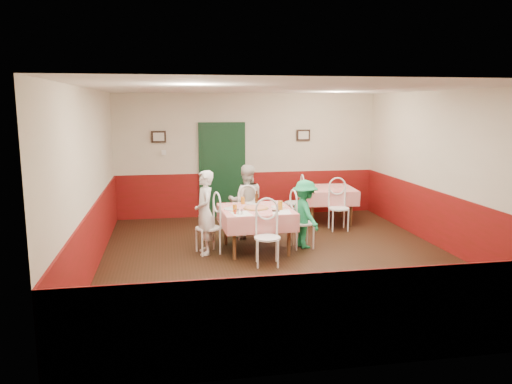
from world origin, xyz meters
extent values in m
plane|color=black|center=(0.00, 0.00, 0.00)|extent=(7.00, 7.00, 0.00)
plane|color=white|center=(0.00, 0.00, 2.80)|extent=(7.00, 7.00, 0.00)
cube|color=beige|center=(0.00, 3.50, 1.40)|extent=(6.00, 0.10, 2.80)
cube|color=beige|center=(0.00, -3.50, 1.40)|extent=(6.00, 0.10, 2.80)
cube|color=beige|center=(-3.00, 0.00, 1.40)|extent=(0.10, 7.00, 2.80)
cube|color=beige|center=(3.00, 0.00, 1.40)|extent=(0.10, 7.00, 2.80)
cube|color=maroon|center=(0.00, 3.48, 0.50)|extent=(6.00, 0.03, 1.00)
cube|color=maroon|center=(0.00, -3.48, 0.50)|extent=(6.00, 0.03, 1.00)
cube|color=maroon|center=(-2.98, 0.00, 0.50)|extent=(0.03, 7.00, 1.00)
cube|color=maroon|center=(2.98, 0.00, 0.50)|extent=(0.03, 7.00, 1.00)
cube|color=black|center=(-0.60, 3.45, 1.05)|extent=(0.96, 0.06, 2.10)
cube|color=black|center=(-2.00, 3.45, 1.85)|extent=(0.32, 0.03, 0.26)
cube|color=black|center=(1.30, 3.45, 1.85)|extent=(0.32, 0.03, 0.26)
cube|color=white|center=(-1.90, 3.45, 1.50)|extent=(0.10, 0.03, 0.10)
cube|color=red|center=(-0.32, 0.62, 0.38)|extent=(1.26, 1.26, 0.77)
cube|color=red|center=(1.60, 2.50, 0.38)|extent=(1.21, 1.21, 0.77)
cylinder|color=#B74723|center=(-0.33, 0.58, 0.77)|extent=(0.43, 0.43, 0.03)
cylinder|color=white|center=(-0.77, 0.61, 0.77)|extent=(0.26, 0.26, 0.01)
cylinder|color=white|center=(0.07, 0.63, 0.77)|extent=(0.26, 0.26, 0.01)
cylinder|color=white|center=(-0.33, 1.04, 0.77)|extent=(0.26, 0.26, 0.01)
cylinder|color=#BF7219|center=(-0.73, 0.36, 0.82)|extent=(0.07, 0.07, 0.13)
cylinder|color=#BF7219|center=(0.06, 0.42, 0.84)|extent=(0.09, 0.09, 0.15)
cylinder|color=#BF7219|center=(-0.49, 1.04, 0.83)|extent=(0.07, 0.07, 0.13)
cylinder|color=#381C0A|center=(-0.24, 1.04, 0.87)|extent=(0.06, 0.06, 0.22)
cylinder|color=silver|center=(-0.70, 0.20, 0.81)|extent=(0.04, 0.04, 0.09)
cylinder|color=silver|center=(-0.65, 0.15, 0.81)|extent=(0.04, 0.04, 0.09)
cylinder|color=#B23319|center=(-0.75, 0.22, 0.81)|extent=(0.04, 0.04, 0.09)
cube|color=white|center=(-0.64, 0.22, 0.76)|extent=(0.37, 0.45, 0.00)
cube|color=white|center=(0.05, 0.25, 0.76)|extent=(0.36, 0.45, 0.00)
cube|color=black|center=(-0.04, 0.31, 0.77)|extent=(0.11, 0.09, 0.02)
imported|color=gray|center=(-1.22, 0.59, 0.73)|extent=(0.38, 0.55, 1.45)
imported|color=gray|center=(-0.36, 1.52, 0.71)|extent=(0.73, 0.59, 1.42)
imported|color=gray|center=(0.58, 0.66, 0.62)|extent=(0.62, 0.88, 1.23)
camera|label=1|loc=(-1.83, -7.79, 2.56)|focal=35.00mm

